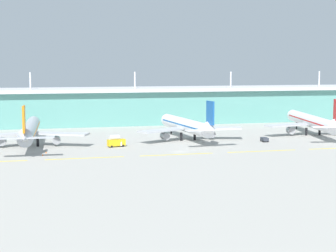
{
  "coord_description": "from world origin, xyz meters",
  "views": [
    {
      "loc": [
        -53.96,
        -202.89,
        33.62
      ],
      "look_at": [
        1.53,
        26.63,
        7.0
      ],
      "focal_mm": 59.1,
      "sensor_mm": 36.0,
      "label": 1
    }
  ],
  "objects_px": {
    "fuel_truck": "(116,141)",
    "safety_cone_left_wingtip": "(43,155)",
    "airliner_middle": "(187,126)",
    "pushback_tug": "(264,139)",
    "airliner_near": "(30,130)",
    "airliner_far": "(312,121)",
    "safety_cone_nose_front": "(46,152)",
    "baggage_cart": "(121,143)"
  },
  "relations": [
    {
      "from": "airliner_middle",
      "to": "pushback_tug",
      "type": "relative_size",
      "value": 13.2
    },
    {
      "from": "airliner_far",
      "to": "pushback_tug",
      "type": "height_order",
      "value": "airliner_far"
    },
    {
      "from": "airliner_near",
      "to": "airliner_far",
      "type": "bearing_deg",
      "value": 2.35
    },
    {
      "from": "fuel_truck",
      "to": "baggage_cart",
      "type": "bearing_deg",
      "value": 24.21
    },
    {
      "from": "airliner_middle",
      "to": "fuel_truck",
      "type": "height_order",
      "value": "airliner_middle"
    },
    {
      "from": "safety_cone_left_wingtip",
      "to": "baggage_cart",
      "type": "bearing_deg",
      "value": 27.68
    },
    {
      "from": "airliner_far",
      "to": "baggage_cart",
      "type": "height_order",
      "value": "airliner_far"
    },
    {
      "from": "airliner_middle",
      "to": "airliner_near",
      "type": "bearing_deg",
      "value": -177.74
    },
    {
      "from": "airliner_near",
      "to": "fuel_truck",
      "type": "relative_size",
      "value": 9.3
    },
    {
      "from": "airliner_middle",
      "to": "airliner_far",
      "type": "distance_m",
      "value": 62.48
    },
    {
      "from": "airliner_near",
      "to": "airliner_middle",
      "type": "xyz_separation_m",
      "value": [
        67.61,
        2.67,
        -0.01
      ]
    },
    {
      "from": "safety_cone_left_wingtip",
      "to": "safety_cone_nose_front",
      "type": "bearing_deg",
      "value": 76.64
    },
    {
      "from": "safety_cone_nose_front",
      "to": "baggage_cart",
      "type": "bearing_deg",
      "value": 19.73
    },
    {
      "from": "baggage_cart",
      "to": "safety_cone_left_wingtip",
      "type": "bearing_deg",
      "value": -152.32
    },
    {
      "from": "baggage_cart",
      "to": "airliner_near",
      "type": "bearing_deg",
      "value": 165.3
    },
    {
      "from": "airliner_far",
      "to": "baggage_cart",
      "type": "relative_size",
      "value": 17.69
    },
    {
      "from": "baggage_cart",
      "to": "fuel_truck",
      "type": "bearing_deg",
      "value": -155.79
    },
    {
      "from": "fuel_truck",
      "to": "safety_cone_nose_front",
      "type": "height_order",
      "value": "fuel_truck"
    },
    {
      "from": "airliner_middle",
      "to": "baggage_cart",
      "type": "height_order",
      "value": "airliner_middle"
    },
    {
      "from": "baggage_cart",
      "to": "pushback_tug",
      "type": "xyz_separation_m",
      "value": [
        62.8,
        -1.26,
        -0.16
      ]
    },
    {
      "from": "airliner_near",
      "to": "fuel_truck",
      "type": "distance_m",
      "value": 35.84
    },
    {
      "from": "safety_cone_nose_front",
      "to": "airliner_middle",
      "type": "bearing_deg",
      "value": 20.41
    },
    {
      "from": "airliner_far",
      "to": "safety_cone_left_wingtip",
      "type": "bearing_deg",
      "value": -165.99
    },
    {
      "from": "fuel_truck",
      "to": "safety_cone_left_wingtip",
      "type": "relative_size",
      "value": 10.87
    },
    {
      "from": "fuel_truck",
      "to": "pushback_tug",
      "type": "height_order",
      "value": "fuel_truck"
    },
    {
      "from": "airliner_near",
      "to": "safety_cone_nose_front",
      "type": "height_order",
      "value": "airliner_near"
    },
    {
      "from": "baggage_cart",
      "to": "safety_cone_nose_front",
      "type": "distance_m",
      "value": 31.93
    },
    {
      "from": "baggage_cart",
      "to": "pushback_tug",
      "type": "relative_size",
      "value": 0.88
    },
    {
      "from": "fuel_truck",
      "to": "safety_cone_nose_front",
      "type": "relative_size",
      "value": 10.87
    },
    {
      "from": "baggage_cart",
      "to": "pushback_tug",
      "type": "distance_m",
      "value": 62.81
    },
    {
      "from": "airliner_near",
      "to": "safety_cone_nose_front",
      "type": "xyz_separation_m",
      "value": [
        6.04,
        -20.24,
        -6.11
      ]
    },
    {
      "from": "airliner_middle",
      "to": "fuel_truck",
      "type": "distance_m",
      "value": 36.25
    },
    {
      "from": "fuel_truck",
      "to": "pushback_tug",
      "type": "bearing_deg",
      "value": -0.3
    },
    {
      "from": "fuel_truck",
      "to": "safety_cone_left_wingtip",
      "type": "xyz_separation_m",
      "value": [
        -29.36,
        -15.55,
        -1.91
      ]
    },
    {
      "from": "baggage_cart",
      "to": "safety_cone_nose_front",
      "type": "relative_size",
      "value": 5.71
    },
    {
      "from": "airliner_middle",
      "to": "safety_cone_nose_front",
      "type": "relative_size",
      "value": 85.36
    },
    {
      "from": "fuel_truck",
      "to": "safety_cone_left_wingtip",
      "type": "bearing_deg",
      "value": -152.09
    },
    {
      "from": "airliner_far",
      "to": "safety_cone_nose_front",
      "type": "height_order",
      "value": "airliner_far"
    },
    {
      "from": "baggage_cart",
      "to": "safety_cone_left_wingtip",
      "type": "distance_m",
      "value": 35.46
    },
    {
      "from": "pushback_tug",
      "to": "baggage_cart",
      "type": "bearing_deg",
      "value": 178.85
    },
    {
      "from": "airliner_far",
      "to": "safety_cone_nose_front",
      "type": "relative_size",
      "value": 100.94
    },
    {
      "from": "safety_cone_nose_front",
      "to": "fuel_truck",
      "type": "bearing_deg",
      "value": 19.39
    }
  ]
}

